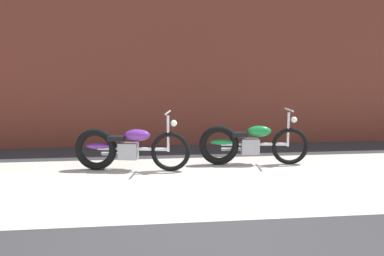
% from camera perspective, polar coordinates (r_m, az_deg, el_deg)
% --- Properties ---
extents(ground_plane, '(80.00, 80.00, 0.00)m').
position_cam_1_polar(ground_plane, '(4.79, 0.94, -12.89)').
color(ground_plane, '#2D2D30').
extents(sidewalk_slab, '(36.00, 3.50, 0.01)m').
position_cam_1_polar(sidewalk_slab, '(6.45, -1.18, -7.42)').
color(sidewalk_slab, '#B2ADA3').
rests_on(sidewalk_slab, ground).
extents(brick_building_wall, '(36.00, 0.50, 5.39)m').
position_cam_1_polar(brick_building_wall, '(9.71, -3.30, 13.69)').
color(brick_building_wall, brown).
rests_on(brick_building_wall, ground).
extents(motorcycle_purple, '(1.99, 0.70, 1.03)m').
position_cam_1_polar(motorcycle_purple, '(7.19, -9.39, -2.70)').
color(motorcycle_purple, black).
rests_on(motorcycle_purple, ground).
extents(motorcycle_green, '(2.00, 0.60, 1.03)m').
position_cam_1_polar(motorcycle_green, '(7.60, 7.46, -2.10)').
color(motorcycle_green, black).
rests_on(motorcycle_green, ground).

